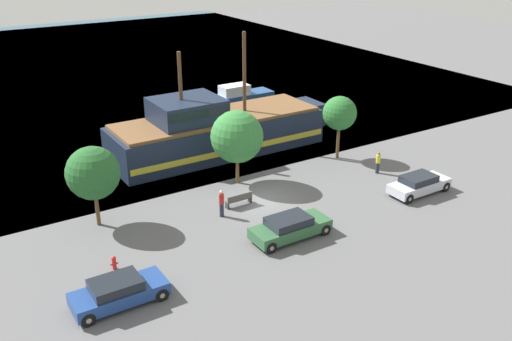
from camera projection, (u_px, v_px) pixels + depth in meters
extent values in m
plane|color=#5B5B5E|center=(259.00, 201.00, 37.40)|extent=(160.00, 160.00, 0.00)
plane|color=#33566B|center=(71.00, 70.00, 71.61)|extent=(80.00, 80.00, 0.00)
cube|color=#192338|center=(217.00, 135.00, 45.09)|extent=(16.93, 5.38, 2.73)
cube|color=gold|center=(218.00, 140.00, 45.25)|extent=(16.59, 5.46, 0.45)
cube|color=#192338|center=(309.00, 112.00, 49.38)|extent=(1.40, 2.96, 1.91)
cube|color=brown|center=(217.00, 117.00, 44.51)|extent=(16.25, 4.95, 0.25)
cube|color=#192338|center=(187.00, 110.00, 42.87)|extent=(5.08, 4.31, 1.74)
cube|color=black|center=(187.00, 107.00, 42.77)|extent=(4.82, 4.37, 0.63)
cylinder|color=#4C331E|center=(244.00, 72.00, 44.47)|extent=(0.28, 0.28, 6.26)
cylinder|color=#4C331E|center=(181.00, 88.00, 41.96)|extent=(0.28, 0.28, 5.32)
cube|color=navy|center=(239.00, 98.00, 58.08)|extent=(7.20, 2.23, 0.92)
cube|color=silver|center=(234.00, 90.00, 57.44)|extent=(2.88, 1.74, 0.98)
cube|color=black|center=(242.00, 89.00, 57.87)|extent=(0.12, 1.56, 0.78)
cube|color=#B7BCC6|center=(419.00, 185.00, 38.24)|extent=(4.43, 1.71, 0.61)
cube|color=black|center=(419.00, 179.00, 37.97)|extent=(2.30, 1.54, 0.45)
cylinder|color=black|center=(445.00, 187.00, 38.59)|extent=(0.68, 0.22, 0.68)
cylinder|color=gray|center=(445.00, 187.00, 38.59)|extent=(0.26, 0.25, 0.26)
cylinder|color=black|center=(428.00, 179.00, 39.78)|extent=(0.68, 0.22, 0.68)
cylinder|color=gray|center=(428.00, 179.00, 39.78)|extent=(0.26, 0.25, 0.26)
cylinder|color=black|center=(409.00, 199.00, 36.88)|extent=(0.68, 0.22, 0.68)
cylinder|color=gray|center=(409.00, 199.00, 36.88)|extent=(0.26, 0.25, 0.26)
cylinder|color=black|center=(392.00, 190.00, 38.07)|extent=(0.68, 0.22, 0.68)
cylinder|color=gray|center=(392.00, 190.00, 38.07)|extent=(0.26, 0.25, 0.26)
cube|color=#2D5B38|center=(290.00, 229.00, 32.72)|extent=(4.75, 1.81, 0.64)
cube|color=black|center=(289.00, 221.00, 32.44)|extent=(2.47, 1.63, 0.46)
cylinder|color=black|center=(325.00, 230.00, 33.11)|extent=(0.69, 0.22, 0.69)
cylinder|color=gray|center=(325.00, 230.00, 33.11)|extent=(0.26, 0.25, 0.26)
cylinder|color=black|center=(308.00, 218.00, 34.38)|extent=(0.69, 0.22, 0.69)
cylinder|color=gray|center=(308.00, 218.00, 34.38)|extent=(0.26, 0.25, 0.26)
cylinder|color=black|center=(271.00, 248.00, 31.25)|extent=(0.69, 0.22, 0.69)
cylinder|color=gray|center=(271.00, 248.00, 31.25)|extent=(0.26, 0.25, 0.26)
cylinder|color=black|center=(255.00, 235.00, 32.52)|extent=(0.69, 0.22, 0.69)
cylinder|color=gray|center=(255.00, 235.00, 32.52)|extent=(0.26, 0.25, 0.26)
cube|color=navy|center=(119.00, 294.00, 26.95)|extent=(4.50, 1.83, 0.63)
cube|color=black|center=(116.00, 285.00, 26.67)|extent=(2.34, 1.65, 0.48)
cylinder|color=black|center=(162.00, 295.00, 27.27)|extent=(0.67, 0.22, 0.67)
cylinder|color=gray|center=(162.00, 295.00, 27.27)|extent=(0.26, 0.25, 0.26)
cylinder|color=black|center=(148.00, 278.00, 28.56)|extent=(0.67, 0.22, 0.67)
cylinder|color=gray|center=(148.00, 278.00, 28.56)|extent=(0.26, 0.25, 0.26)
cylinder|color=black|center=(88.00, 320.00, 25.53)|extent=(0.67, 0.22, 0.67)
cylinder|color=gray|center=(88.00, 320.00, 25.53)|extent=(0.26, 0.25, 0.26)
cylinder|color=black|center=(78.00, 301.00, 26.82)|extent=(0.67, 0.22, 0.67)
cylinder|color=gray|center=(78.00, 301.00, 26.82)|extent=(0.26, 0.25, 0.26)
cylinder|color=red|center=(114.00, 264.00, 29.83)|extent=(0.22, 0.22, 0.56)
sphere|color=red|center=(114.00, 258.00, 29.69)|extent=(0.25, 0.25, 0.25)
cylinder|color=red|center=(111.00, 265.00, 29.74)|extent=(0.10, 0.09, 0.09)
cylinder|color=red|center=(117.00, 263.00, 29.90)|extent=(0.10, 0.09, 0.09)
cube|color=#4C4742|center=(239.00, 199.00, 36.61)|extent=(1.81, 0.45, 0.05)
cube|color=#4C4742|center=(240.00, 197.00, 36.37)|extent=(1.81, 0.06, 0.40)
cube|color=#2D2D2D|center=(227.00, 206.00, 36.28)|extent=(0.12, 0.36, 0.40)
cube|color=#2D2D2D|center=(250.00, 199.00, 37.11)|extent=(0.12, 0.36, 0.40)
cylinder|color=#232838|center=(377.00, 168.00, 41.45)|extent=(0.27, 0.27, 0.80)
cylinder|color=gold|center=(378.00, 159.00, 41.17)|extent=(0.32, 0.32, 0.62)
sphere|color=#8C664C|center=(379.00, 154.00, 41.01)|extent=(0.22, 0.22, 0.22)
cylinder|color=#232838|center=(222.00, 210.00, 35.21)|extent=(0.27, 0.27, 0.87)
cylinder|color=#B22323|center=(221.00, 199.00, 34.91)|extent=(0.32, 0.32, 0.67)
sphere|color=beige|center=(221.00, 192.00, 34.73)|extent=(0.24, 0.24, 0.24)
cylinder|color=brown|center=(97.00, 209.00, 34.00)|extent=(0.24, 0.24, 2.05)
sphere|color=#235B28|center=(93.00, 173.00, 33.06)|extent=(3.16, 3.16, 3.16)
cylinder|color=brown|center=(237.00, 170.00, 39.64)|extent=(0.24, 0.24, 1.90)
sphere|color=#337A38|center=(237.00, 137.00, 38.66)|extent=(3.61, 3.61, 3.61)
cylinder|color=brown|center=(338.00, 142.00, 43.86)|extent=(0.24, 0.24, 2.52)
sphere|color=#286B2D|center=(340.00, 113.00, 42.93)|extent=(2.58, 2.58, 2.58)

